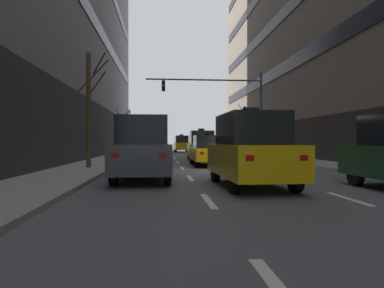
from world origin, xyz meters
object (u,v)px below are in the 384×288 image
(street_tree_3, at_px, (244,128))
(street_tree_2, at_px, (89,107))
(traffic_signal_0, at_px, (227,99))
(pedestrian_0, at_px, (252,145))
(car_driving_4, at_px, (143,149))
(taxi_driving_6, at_px, (201,146))
(taxi_driving_1, at_px, (209,151))
(car_driving_2, at_px, (155,148))
(street_tree_1, at_px, (123,132))
(taxi_driving_3, at_px, (251,150))
(car_driving_5, at_px, (153,150))
(taxi_driving_0, at_px, (181,144))

(street_tree_3, bearing_deg, street_tree_2, -121.61)
(traffic_signal_0, xyz_separation_m, pedestrian_0, (3.19, 4.34, -3.76))
(car_driving_4, bearing_deg, taxi_driving_6, 74.79)
(car_driving_4, bearing_deg, street_tree_3, 68.88)
(street_tree_2, bearing_deg, pedestrian_0, 52.64)
(taxi_driving_1, height_order, car_driving_2, taxi_driving_1)
(taxi_driving_1, distance_m, street_tree_3, 18.42)
(taxi_driving_1, distance_m, street_tree_1, 13.94)
(taxi_driving_3, xyz_separation_m, car_driving_5, (-3.21, 12.16, -0.26))
(car_driving_4, distance_m, taxi_driving_6, 13.33)
(taxi_driving_0, xyz_separation_m, traffic_signal_0, (2.74, -16.82, 3.75))
(street_tree_3, bearing_deg, taxi_driving_3, -103.13)
(taxi_driving_1, xyz_separation_m, street_tree_3, (6.15, 17.25, 1.94))
(taxi_driving_3, bearing_deg, traffic_signal_0, 81.47)
(taxi_driving_0, relative_size, car_driving_2, 0.93)
(taxi_driving_6, bearing_deg, taxi_driving_0, 90.79)
(car_driving_4, height_order, traffic_signal_0, traffic_signal_0)
(pedestrian_0, bearing_deg, traffic_signal_0, -126.32)
(traffic_signal_0, bearing_deg, street_tree_2, -127.75)
(taxi_driving_3, distance_m, taxi_driving_6, 14.77)
(car_driving_2, bearing_deg, street_tree_1, 130.54)
(taxi_driving_1, height_order, car_driving_4, car_driving_4)
(taxi_driving_6, height_order, pedestrian_0, taxi_driving_6)
(taxi_driving_6, relative_size, traffic_signal_0, 0.46)
(taxi_driving_6, distance_m, pedestrian_0, 9.29)
(taxi_driving_1, bearing_deg, car_driving_5, 136.30)
(taxi_driving_0, xyz_separation_m, car_driving_5, (-3.14, -22.45, -0.22))
(taxi_driving_0, xyz_separation_m, street_tree_3, (6.22, -8.26, 1.73))
(taxi_driving_3, height_order, car_driving_5, taxi_driving_3)
(car_driving_2, distance_m, car_driving_4, 16.33)
(car_driving_2, bearing_deg, pedestrian_0, 23.45)
(taxi_driving_1, xyz_separation_m, taxi_driving_3, (0.01, -9.10, 0.25))
(taxi_driving_1, bearing_deg, street_tree_3, 70.37)
(taxi_driving_0, height_order, taxi_driving_1, taxi_driving_0)
(traffic_signal_0, bearing_deg, street_tree_1, 156.34)
(taxi_driving_1, bearing_deg, car_driving_2, 108.94)
(car_driving_4, distance_m, street_tree_2, 5.72)
(taxi_driving_3, bearing_deg, street_tree_3, 76.87)
(taxi_driving_3, bearing_deg, taxi_driving_1, 90.03)
(taxi_driving_1, xyz_separation_m, street_tree_1, (-6.02, 12.50, 1.34))
(car_driving_5, height_order, pedestrian_0, pedestrian_0)
(car_driving_2, bearing_deg, street_tree_3, 41.17)
(street_tree_1, bearing_deg, taxi_driving_6, -47.67)
(taxi_driving_0, height_order, traffic_signal_0, traffic_signal_0)
(taxi_driving_0, bearing_deg, taxi_driving_3, -89.89)
(car_driving_2, height_order, street_tree_2, street_tree_2)
(taxi_driving_6, distance_m, street_tree_1, 9.32)
(car_driving_2, relative_size, street_tree_2, 0.87)
(taxi_driving_6, relative_size, street_tree_2, 0.81)
(taxi_driving_0, relative_size, traffic_signal_0, 0.46)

